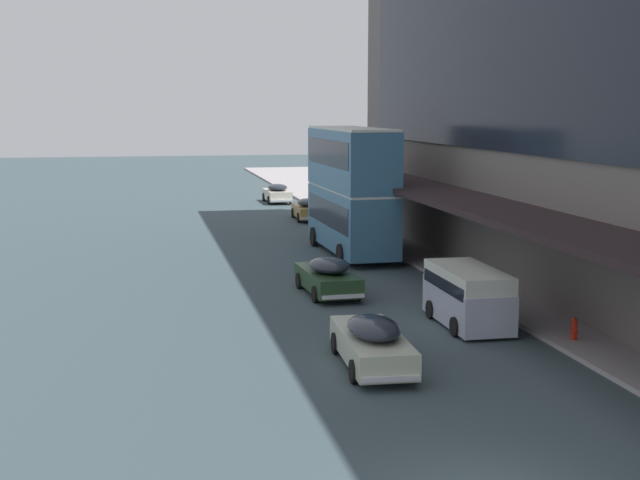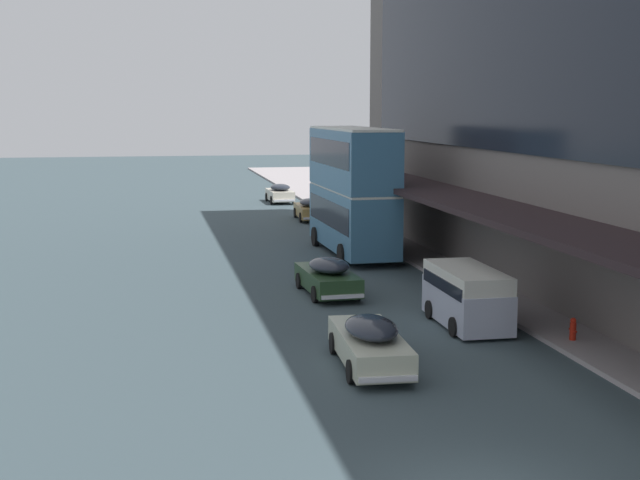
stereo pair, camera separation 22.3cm
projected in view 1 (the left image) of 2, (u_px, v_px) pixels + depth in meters
transit_bus_kerbside_front at (351, 187)px, 43.60m from camera, size 2.81×9.12×6.25m
sedan_second_mid at (308, 209)px, 57.52m from camera, size 1.91×4.53×1.41m
sedan_lead_mid at (328, 276)px, 34.58m from camera, size 1.99×4.64×1.46m
sedan_trailing_mid at (372, 342)px, 24.92m from camera, size 1.93×4.95×1.45m
sedan_oncoming_front at (277, 193)px, 67.92m from camera, size 1.85×4.31×1.44m
vw_van at (467, 293)px, 29.66m from camera, size 1.93×4.56×1.96m
fire_hydrant at (574, 329)px, 27.35m from camera, size 0.20×0.40×0.70m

